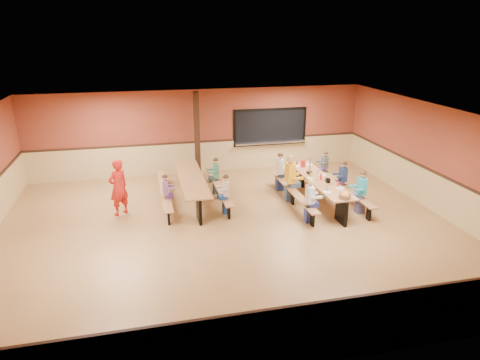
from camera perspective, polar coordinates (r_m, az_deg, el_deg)
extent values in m
plane|color=olive|center=(11.29, -1.45, -6.63)|extent=(12.00, 12.00, 0.00)
cube|color=brown|center=(15.47, -5.31, 6.45)|extent=(12.00, 0.04, 3.00)
cube|color=brown|center=(6.37, 7.95, -13.79)|extent=(12.00, 0.04, 3.00)
cube|color=brown|center=(13.24, 24.85, 2.45)|extent=(0.04, 10.00, 3.00)
cube|color=white|center=(10.33, -1.59, 8.48)|extent=(12.00, 10.00, 0.04)
cube|color=black|center=(15.98, 4.04, 7.09)|extent=(2.60, 0.06, 1.20)
cube|color=silver|center=(16.03, 4.08, 5.03)|extent=(2.70, 0.28, 0.06)
cube|color=black|center=(14.86, -5.75, 5.89)|extent=(0.18, 0.18, 3.00)
cube|color=#9E693F|center=(13.01, 10.54, 0.08)|extent=(0.75, 3.60, 0.04)
cube|color=black|center=(11.84, 13.38, -4.04)|extent=(0.08, 0.60, 0.70)
cube|color=black|center=(14.48, 8.05, 0.69)|extent=(0.08, 0.60, 0.70)
cube|color=#9E693F|center=(12.81, 7.07, -1.41)|extent=(0.26, 3.60, 0.04)
cube|color=black|center=(12.89, 7.03, -2.34)|extent=(0.06, 0.18, 0.41)
cube|color=#9E693F|center=(13.45, 13.69, -0.81)|extent=(0.26, 3.60, 0.04)
cube|color=black|center=(13.53, 13.62, -1.70)|extent=(0.06, 0.18, 0.41)
cube|color=#9E693F|center=(12.97, -6.49, 0.24)|extent=(0.75, 3.60, 0.04)
cube|color=black|center=(11.67, -5.49, -3.93)|extent=(0.08, 0.60, 0.70)
cube|color=black|center=(14.55, -7.18, 0.82)|extent=(0.08, 0.60, 0.70)
cube|color=#9E693F|center=(13.01, -10.05, -1.23)|extent=(0.26, 3.60, 0.04)
cube|color=black|center=(13.09, -9.99, -2.16)|extent=(0.06, 0.18, 0.41)
cube|color=#9E693F|center=(13.18, -2.88, -0.67)|extent=(0.26, 3.60, 0.04)
cube|color=black|center=(13.26, -2.87, -1.59)|extent=(0.06, 0.18, 0.41)
imported|color=red|center=(12.37, -15.91, -0.94)|extent=(0.71, 0.67, 1.62)
cylinder|color=red|center=(14.02, 8.39, 2.19)|extent=(0.16, 0.16, 0.22)
cube|color=black|center=(12.71, 11.64, -0.06)|extent=(0.10, 0.14, 0.13)
cylinder|color=yellow|center=(13.00, 9.59, 0.62)|extent=(0.06, 0.06, 0.17)
cylinder|color=#B2140F|center=(12.92, 10.74, 0.43)|extent=(0.06, 0.06, 0.17)
cube|color=black|center=(13.41, 9.26, 0.97)|extent=(0.16, 0.16, 0.06)
cube|color=#9E693F|center=(13.32, 9.33, 2.11)|extent=(0.02, 0.09, 0.50)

